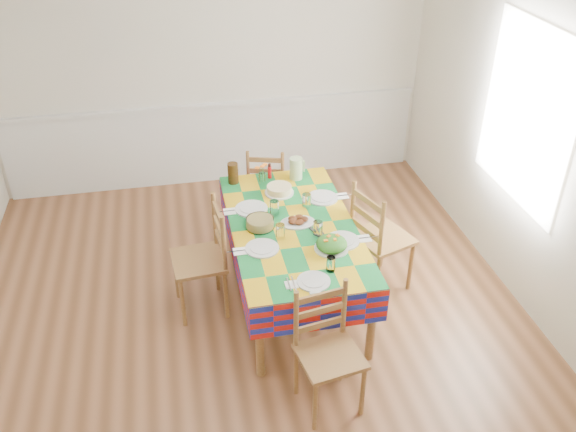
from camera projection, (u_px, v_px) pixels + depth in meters
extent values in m
cube|color=brown|center=(251.00, 329.00, 4.87)|extent=(4.50, 5.00, 0.04)
cube|color=beige|center=(210.00, 62.00, 6.22)|extent=(4.50, 0.04, 2.70)
cube|color=beige|center=(548.00, 149.00, 4.52)|extent=(0.04, 5.00, 2.70)
cube|color=silver|center=(213.00, 105.00, 6.42)|extent=(4.41, 0.06, 0.04)
cube|color=silver|center=(216.00, 143.00, 6.67)|extent=(4.41, 0.03, 0.90)
plane|color=white|center=(526.00, 115.00, 4.68)|extent=(0.00, 1.40, 1.40)
cylinder|color=brown|center=(260.00, 340.00, 4.27)|extent=(0.07, 0.07, 0.66)
cylinder|color=brown|center=(372.00, 324.00, 4.41)|extent=(0.07, 0.07, 0.66)
cylinder|color=brown|center=(231.00, 216.00, 5.64)|extent=(0.07, 0.07, 0.66)
cylinder|color=brown|center=(317.00, 207.00, 5.78)|extent=(0.07, 0.07, 0.66)
cube|color=brown|center=(293.00, 228.00, 4.84)|extent=(0.93, 1.77, 0.04)
cube|color=red|center=(293.00, 226.00, 4.82)|extent=(0.97, 1.81, 0.01)
cube|color=red|center=(233.00, 248.00, 4.82)|extent=(0.01, 1.81, 0.28)
cube|color=red|center=(351.00, 234.00, 4.98)|extent=(0.01, 1.81, 0.28)
cube|color=red|center=(320.00, 315.00, 4.15)|extent=(0.97, 0.01, 0.28)
cube|color=red|center=(273.00, 186.00, 5.65)|extent=(0.97, 0.01, 0.28)
cylinder|color=silver|center=(314.00, 281.00, 4.21)|extent=(0.24, 0.24, 0.01)
cylinder|color=silver|center=(314.00, 280.00, 4.21)|extent=(0.17, 0.17, 0.01)
cylinder|color=white|center=(331.00, 264.00, 4.30)|extent=(0.07, 0.07, 0.11)
cube|color=white|center=(291.00, 285.00, 4.19)|extent=(0.09, 0.09, 0.01)
cube|color=silver|center=(289.00, 284.00, 4.18)|extent=(0.01, 0.15, 0.00)
cube|color=silver|center=(294.00, 284.00, 4.19)|extent=(0.01, 0.17, 0.00)
cylinder|color=silver|center=(262.00, 248.00, 4.54)|extent=(0.25, 0.25, 0.01)
cylinder|color=silver|center=(262.00, 247.00, 4.54)|extent=(0.18, 0.18, 0.01)
cylinder|color=white|center=(280.00, 232.00, 4.64)|extent=(0.07, 0.07, 0.12)
cube|color=white|center=(240.00, 251.00, 4.52)|extent=(0.09, 0.09, 0.01)
cube|color=silver|center=(237.00, 251.00, 4.51)|extent=(0.16, 0.01, 0.00)
cube|color=silver|center=(242.00, 251.00, 4.52)|extent=(0.19, 0.01, 0.00)
cylinder|color=silver|center=(251.00, 209.00, 5.02)|extent=(0.27, 0.27, 0.01)
cylinder|color=silver|center=(251.00, 208.00, 5.01)|extent=(0.19, 0.19, 0.01)
cylinder|color=white|center=(274.00, 208.00, 4.92)|extent=(0.08, 0.08, 0.13)
cube|color=white|center=(230.00, 211.00, 4.99)|extent=(0.10, 0.10, 0.01)
cube|color=silver|center=(227.00, 211.00, 4.98)|extent=(0.17, 0.01, 0.00)
cube|color=silver|center=(232.00, 211.00, 4.99)|extent=(0.20, 0.01, 0.00)
cylinder|color=silver|center=(342.00, 241.00, 4.63)|extent=(0.26, 0.26, 0.01)
cylinder|color=silver|center=(342.00, 240.00, 4.62)|extent=(0.18, 0.18, 0.01)
cylinder|color=white|center=(318.00, 229.00, 4.67)|extent=(0.07, 0.07, 0.13)
cube|color=white|center=(364.00, 239.00, 4.66)|extent=(0.10, 0.10, 0.01)
cube|color=silver|center=(362.00, 238.00, 4.65)|extent=(0.17, 0.01, 0.00)
cube|color=silver|center=(367.00, 238.00, 4.66)|extent=(0.19, 0.01, 0.00)
cylinder|color=silver|center=(322.00, 198.00, 5.17)|extent=(0.26, 0.26, 0.01)
cylinder|color=silver|center=(322.00, 197.00, 5.16)|extent=(0.19, 0.19, 0.01)
cylinder|color=white|center=(306.00, 201.00, 5.01)|extent=(0.07, 0.07, 0.13)
cube|color=white|center=(342.00, 196.00, 5.20)|extent=(0.10, 0.10, 0.01)
cube|color=silver|center=(340.00, 196.00, 5.19)|extent=(0.17, 0.01, 0.00)
cube|color=silver|center=(344.00, 195.00, 5.20)|extent=(0.20, 0.01, 0.00)
ellipsoid|color=silver|center=(298.00, 223.00, 4.84)|extent=(0.28, 0.20, 0.01)
ellipsoid|color=black|center=(304.00, 219.00, 4.83)|extent=(0.07, 0.06, 0.04)
ellipsoid|color=black|center=(299.00, 217.00, 4.86)|extent=(0.07, 0.06, 0.04)
ellipsoid|color=black|center=(293.00, 219.00, 4.84)|extent=(0.07, 0.06, 0.04)
ellipsoid|color=black|center=(293.00, 221.00, 4.81)|extent=(0.07, 0.06, 0.04)
ellipsoid|color=black|center=(299.00, 222.00, 4.80)|extent=(0.07, 0.06, 0.04)
cylinder|color=silver|center=(331.00, 248.00, 4.55)|extent=(0.26, 0.26, 0.01)
ellipsoid|color=#173F0F|center=(332.00, 244.00, 4.53)|extent=(0.23, 0.23, 0.10)
cube|color=orange|center=(326.00, 241.00, 4.47)|extent=(0.03, 0.02, 0.01)
cube|color=orange|center=(329.00, 236.00, 4.52)|extent=(0.04, 0.04, 0.01)
cube|color=orange|center=(335.00, 240.00, 4.48)|extent=(0.03, 0.03, 0.01)
cube|color=orange|center=(338.00, 235.00, 4.53)|extent=(0.03, 0.04, 0.01)
cylinder|color=white|center=(260.00, 223.00, 4.77)|extent=(0.22, 0.22, 0.08)
cylinder|color=#D7CE72|center=(260.00, 223.00, 4.77)|extent=(0.21, 0.21, 0.07)
cylinder|color=silver|center=(279.00, 193.00, 5.24)|extent=(0.25, 0.25, 0.01)
cylinder|color=tan|center=(279.00, 189.00, 5.22)|extent=(0.21, 0.21, 0.06)
cube|color=black|center=(313.00, 230.00, 4.75)|extent=(0.12, 0.29, 0.01)
cube|color=black|center=(319.00, 228.00, 4.78)|extent=(0.06, 0.31, 0.01)
cylinder|color=white|center=(262.00, 178.00, 5.37)|extent=(0.06, 0.06, 0.10)
cylinder|color=#3B7226|center=(260.00, 174.00, 5.34)|extent=(0.01, 0.01, 0.14)
ellipsoid|color=orange|center=(257.00, 168.00, 5.30)|extent=(0.05, 0.05, 0.02)
cylinder|color=#3B7226|center=(263.00, 173.00, 5.35)|extent=(0.01, 0.01, 0.14)
ellipsoid|color=orange|center=(265.00, 164.00, 5.32)|extent=(0.05, 0.05, 0.02)
cylinder|color=#3B7226|center=(262.00, 175.00, 5.33)|extent=(0.01, 0.01, 0.14)
ellipsoid|color=orange|center=(262.00, 166.00, 5.27)|extent=(0.05, 0.05, 0.02)
cylinder|color=#B90E10|center=(270.00, 171.00, 5.44)|extent=(0.03, 0.03, 0.14)
cylinder|color=#B1CF92|center=(296.00, 168.00, 5.42)|extent=(0.12, 0.12, 0.20)
cylinder|color=#331F0B|center=(233.00, 173.00, 5.35)|extent=(0.09, 0.09, 0.19)
cube|color=silver|center=(315.00, 293.00, 4.10)|extent=(0.08, 0.02, 0.02)
cylinder|color=brown|center=(315.00, 406.00, 3.93)|extent=(0.03, 0.03, 0.43)
cylinder|color=brown|center=(363.00, 391.00, 4.03)|extent=(0.03, 0.03, 0.43)
cylinder|color=brown|center=(296.00, 371.00, 4.18)|extent=(0.03, 0.03, 0.43)
cylinder|color=brown|center=(341.00, 358.00, 4.29)|extent=(0.03, 0.03, 0.43)
cube|color=brown|center=(330.00, 356.00, 3.98)|extent=(0.46, 0.45, 0.03)
cylinder|color=brown|center=(296.00, 320.00, 3.94)|extent=(0.03, 0.03, 0.48)
cylinder|color=brown|center=(344.00, 308.00, 4.05)|extent=(0.03, 0.03, 0.48)
cube|color=brown|center=(320.00, 325.00, 4.05)|extent=(0.34, 0.08, 0.05)
cube|color=brown|center=(321.00, 311.00, 3.98)|extent=(0.34, 0.08, 0.05)
cube|color=brown|center=(321.00, 296.00, 3.92)|extent=(0.34, 0.08, 0.05)
cylinder|color=brown|center=(286.00, 197.00, 6.19)|extent=(0.03, 0.03, 0.40)
cylinder|color=brown|center=(254.00, 195.00, 6.21)|extent=(0.03, 0.03, 0.40)
cylinder|color=brown|center=(283.00, 212.00, 5.93)|extent=(0.03, 0.03, 0.40)
cylinder|color=brown|center=(250.00, 211.00, 5.96)|extent=(0.03, 0.03, 0.40)
cube|color=brown|center=(268.00, 185.00, 5.96)|extent=(0.46, 0.45, 0.03)
cylinder|color=brown|center=(283.00, 174.00, 5.69)|extent=(0.03, 0.03, 0.45)
cylinder|color=brown|center=(248.00, 173.00, 5.72)|extent=(0.03, 0.03, 0.45)
cube|color=brown|center=(266.00, 182.00, 5.76)|extent=(0.32, 0.11, 0.04)
cube|color=brown|center=(265.00, 171.00, 5.69)|extent=(0.32, 0.11, 0.04)
cube|color=brown|center=(265.00, 160.00, 5.63)|extent=(0.32, 0.11, 0.04)
cylinder|color=brown|center=(176.00, 275.00, 5.06)|extent=(0.04, 0.04, 0.46)
cylinder|color=brown|center=(183.00, 303.00, 4.76)|extent=(0.04, 0.04, 0.46)
cylinder|color=brown|center=(217.00, 268.00, 5.14)|extent=(0.04, 0.04, 0.46)
cylinder|color=brown|center=(226.00, 295.00, 4.84)|extent=(0.04, 0.04, 0.46)
cube|color=brown|center=(198.00, 261.00, 4.82)|extent=(0.44, 0.46, 0.03)
cylinder|color=brown|center=(215.00, 220.00, 4.88)|extent=(0.04, 0.04, 0.51)
cylinder|color=brown|center=(224.00, 245.00, 4.59)|extent=(0.04, 0.04, 0.51)
cube|color=brown|center=(220.00, 243.00, 4.79)|extent=(0.05, 0.37, 0.05)
cube|color=brown|center=(219.00, 229.00, 4.72)|extent=(0.05, 0.37, 0.05)
cube|color=brown|center=(218.00, 214.00, 4.65)|extent=(0.05, 0.37, 0.05)
cylinder|color=brown|center=(411.00, 266.00, 5.15)|extent=(0.04, 0.04, 0.47)
cylinder|color=brown|center=(383.00, 245.00, 5.42)|extent=(0.04, 0.04, 0.47)
cylinder|color=brown|center=(378.00, 280.00, 4.99)|extent=(0.04, 0.04, 0.47)
cylinder|color=brown|center=(350.00, 257.00, 5.26)|extent=(0.04, 0.04, 0.47)
cube|color=brown|center=(383.00, 237.00, 5.07)|extent=(0.54, 0.55, 0.03)
cylinder|color=brown|center=(382.00, 230.00, 4.72)|extent=(0.04, 0.04, 0.52)
cylinder|color=brown|center=(353.00, 208.00, 4.99)|extent=(0.04, 0.04, 0.52)
cube|color=brown|center=(366.00, 230.00, 4.91)|extent=(0.15, 0.36, 0.05)
cube|color=brown|center=(367.00, 216.00, 4.84)|extent=(0.15, 0.36, 0.05)
cube|color=brown|center=(368.00, 201.00, 4.77)|extent=(0.15, 0.36, 0.05)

